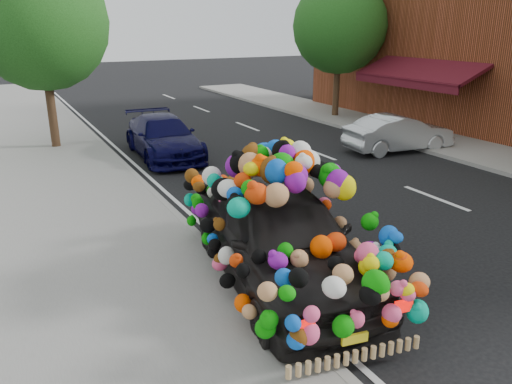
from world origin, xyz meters
TOP-DOWN VIEW (x-y plane):
  - ground at (0.00, 0.00)m, footprint 100.00×100.00m
  - sidewalk at (-4.30, 0.00)m, footprint 4.00×60.00m
  - kerb at (-2.35, 0.00)m, footprint 0.15×60.00m
  - footpath_far at (8.20, 3.00)m, footprint 3.00×40.00m
  - lane_markings at (3.60, 0.00)m, footprint 6.00×50.00m
  - tree_near_sidewalk at (-3.80, 9.50)m, footprint 4.20×4.20m
  - tree_far_b at (8.00, 10.00)m, footprint 4.00×4.00m
  - plush_art_car at (-1.80, -1.76)m, footprint 2.97×5.19m
  - navy_sedan at (-0.91, 6.89)m, footprint 1.99×4.42m
  - silver_hatchback at (6.10, 4.01)m, footprint 3.72×1.66m

SIDE VIEW (x-z plane):
  - ground at x=0.00m, z-range 0.00..0.00m
  - lane_markings at x=3.60m, z-range 0.00..0.01m
  - sidewalk at x=-4.30m, z-range 0.00..0.12m
  - footpath_far at x=8.20m, z-range 0.00..0.12m
  - kerb at x=-2.35m, z-range 0.00..0.13m
  - silver_hatchback at x=6.10m, z-range 0.00..1.19m
  - navy_sedan at x=-0.91m, z-range 0.00..1.26m
  - plush_art_car at x=-1.80m, z-range 0.03..2.29m
  - tree_far_b at x=8.00m, z-range 0.94..6.84m
  - tree_near_sidewalk at x=-3.80m, z-range 0.96..7.09m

